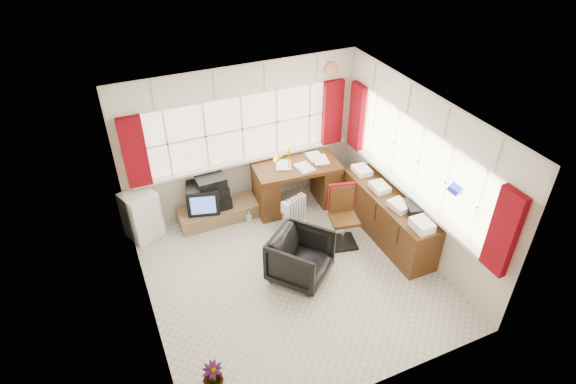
# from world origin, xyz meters

# --- Properties ---
(ground) EXTENTS (4.00, 4.00, 0.00)m
(ground) POSITION_xyz_m (0.00, 0.00, 0.00)
(ground) COLOR beige
(ground) RESTS_ON ground
(room_walls) EXTENTS (4.00, 4.00, 4.00)m
(room_walls) POSITION_xyz_m (0.00, 0.00, 1.50)
(room_walls) COLOR beige
(room_walls) RESTS_ON ground
(window_back) EXTENTS (3.70, 0.12, 3.60)m
(window_back) POSITION_xyz_m (0.00, 1.94, 0.95)
(window_back) COLOR #FBEAC7
(window_back) RESTS_ON room_walls
(window_right) EXTENTS (0.12, 3.70, 3.60)m
(window_right) POSITION_xyz_m (1.94, 0.00, 0.95)
(window_right) COLOR #FBEAC7
(window_right) RESTS_ON room_walls
(curtains) EXTENTS (3.83, 3.83, 1.15)m
(curtains) POSITION_xyz_m (0.92, 0.93, 1.46)
(curtains) COLOR maroon
(curtains) RESTS_ON room_walls
(overhead_cabinets) EXTENTS (3.98, 3.98, 0.48)m
(overhead_cabinets) POSITION_xyz_m (0.98, 0.98, 2.25)
(overhead_cabinets) COLOR white
(overhead_cabinets) RESTS_ON room_walls
(desk) EXTENTS (1.48, 0.82, 0.85)m
(desk) POSITION_xyz_m (0.77, 1.53, 0.45)
(desk) COLOR #462C10
(desk) RESTS_ON ground
(desk_lamp) EXTENTS (0.15, 0.13, 0.41)m
(desk_lamp) POSITION_xyz_m (0.59, 1.48, 1.11)
(desk_lamp) COLOR yellow
(desk_lamp) RESTS_ON desk
(task_chair) EXTENTS (0.50, 0.52, 1.00)m
(task_chair) POSITION_xyz_m (1.03, 0.42, 0.53)
(task_chair) COLOR black
(task_chair) RESTS_ON ground
(office_chair) EXTENTS (1.10, 1.10, 0.72)m
(office_chair) POSITION_xyz_m (0.09, -0.06, 0.36)
(office_chair) COLOR black
(office_chair) RESTS_ON ground
(radiator) EXTENTS (0.42, 0.28, 0.59)m
(radiator) POSITION_xyz_m (0.49, 0.99, 0.24)
(radiator) COLOR white
(radiator) RESTS_ON ground
(credenza) EXTENTS (0.50, 2.00, 0.85)m
(credenza) POSITION_xyz_m (1.73, 0.20, 0.39)
(credenza) COLOR #462C10
(credenza) RESTS_ON ground
(file_tray) EXTENTS (0.37, 0.42, 0.12)m
(file_tray) POSITION_xyz_m (1.87, -0.22, 0.81)
(file_tray) COLOR black
(file_tray) RESTS_ON credenza
(tv_bench) EXTENTS (1.40, 0.50, 0.25)m
(tv_bench) POSITION_xyz_m (-0.55, 1.72, 0.12)
(tv_bench) COLOR #8B6545
(tv_bench) RESTS_ON ground
(crt_tv) EXTENTS (0.62, 0.59, 0.47)m
(crt_tv) POSITION_xyz_m (-0.80, 1.77, 0.48)
(crt_tv) COLOR black
(crt_tv) RESTS_ON tv_bench
(hifi_stack) EXTENTS (0.56, 0.36, 0.58)m
(hifi_stack) POSITION_xyz_m (-0.65, 1.74, 0.52)
(hifi_stack) COLOR black
(hifi_stack) RESTS_ON tv_bench
(mini_fridge) EXTENTS (0.61, 0.61, 0.80)m
(mini_fridge) POSITION_xyz_m (-1.80, 1.80, 0.40)
(mini_fridge) COLOR white
(mini_fridge) RESTS_ON ground
(spray_bottle_a) EXTENTS (0.11, 0.11, 0.27)m
(spray_bottle_a) POSITION_xyz_m (-0.09, 0.65, 0.13)
(spray_bottle_a) COLOR silver
(spray_bottle_a) RESTS_ON ground
(spray_bottle_b) EXTENTS (0.11, 0.11, 0.19)m
(spray_bottle_b) POSITION_xyz_m (-0.14, 1.46, 0.10)
(spray_bottle_b) COLOR #8ACDC5
(spray_bottle_b) RESTS_ON ground
(flower_vase) EXTENTS (0.28, 0.28, 0.43)m
(flower_vase) POSITION_xyz_m (-1.59, -1.31, 0.21)
(flower_vase) COLOR black
(flower_vase) RESTS_ON ground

